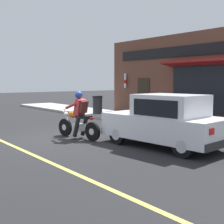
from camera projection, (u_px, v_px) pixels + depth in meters
ground_plane at (63, 138)px, 10.65m from camera, size 80.00×80.00×0.00m
sidewalk_curb at (125, 117)px, 16.29m from camera, size 2.60×22.00×0.14m
storefront_building at (195, 78)px, 14.50m from camera, size 1.25×11.46×4.20m
motorcycle_with_rider at (79, 119)px, 10.60m from camera, size 0.68×2.01×1.62m
car_hatchback at (165, 121)px, 9.22m from camera, size 1.95×3.90×1.57m
fire_hydrant at (204, 117)px, 11.89m from camera, size 0.36×0.24×0.88m
trash_bin at (97, 105)px, 17.20m from camera, size 0.56×0.56×0.98m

